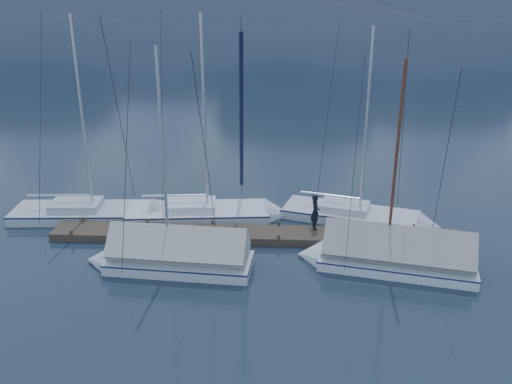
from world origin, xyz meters
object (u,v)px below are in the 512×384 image
sailboat_open_left (105,214)px  sailboat_covered_far (166,257)px  person (315,212)px  sailboat_open_right (370,219)px  sailboat_covered_near (383,257)px  sailboat_open_mid (219,214)px

sailboat_open_left → sailboat_covered_far: sailboat_open_left is taller
sailboat_open_left → person: 10.11m
sailboat_open_left → sailboat_open_right: size_ratio=1.05×
sailboat_open_right → sailboat_covered_far: sailboat_open_right is taller
person → sailboat_open_left: bearing=71.6°
sailboat_open_left → sailboat_covered_far: bearing=-50.1°
sailboat_covered_near → sailboat_covered_far: size_ratio=0.96×
sailboat_open_left → sailboat_open_mid: (5.47, 0.28, 0.00)m
sailboat_open_left → sailboat_open_right: 12.66m
sailboat_covered_near → sailboat_covered_far: sailboat_covered_far is taller
sailboat_open_left → person: bearing=-8.6°
sailboat_open_right → sailboat_covered_near: sailboat_open_right is taller
sailboat_covered_near → person: size_ratio=5.64×
sailboat_open_mid → person: bearing=-21.6°
sailboat_covered_near → person: sailboat_covered_near is taller
sailboat_covered_far → person: bearing=28.4°
sailboat_covered_far → person: sailboat_covered_far is taller
sailboat_open_right → sailboat_covered_far: (-8.70, -4.83, 0.29)m
sailboat_covered_far → sailboat_open_mid: bearing=73.2°
sailboat_open_right → sailboat_covered_near: size_ratio=1.08×
sailboat_open_right → person: sailboat_open_right is taller
sailboat_open_left → sailboat_open_mid: bearing=2.9°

